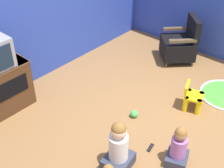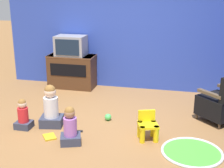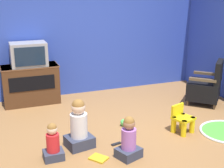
{
  "view_description": "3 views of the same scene",
  "coord_description": "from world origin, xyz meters",
  "px_view_note": "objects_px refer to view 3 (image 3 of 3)",
  "views": [
    {
      "loc": [
        -3.03,
        -1.85,
        3.1
      ],
      "look_at": [
        -0.54,
        0.34,
        0.77
      ],
      "focal_mm": 50.0,
      "sensor_mm": 36.0,
      "label": 1
    },
    {
      "loc": [
        1.08,
        -4.61,
        2.23
      ],
      "look_at": [
        -0.09,
        0.31,
        0.65
      ],
      "focal_mm": 50.0,
      "sensor_mm": 36.0,
      "label": 2
    },
    {
      "loc": [
        -2.0,
        -4.05,
        2.14
      ],
      "look_at": [
        -0.32,
        0.34,
        0.71
      ],
      "focal_mm": 50.0,
      "sensor_mm": 36.0,
      "label": 3
    }
  ],
  "objects_px": {
    "tv_cabinet": "(31,84)",
    "remote_control": "(116,144)",
    "television": "(29,54)",
    "child_watching_right": "(129,140)",
    "yellow_kid_chair": "(182,121)",
    "black_armchair": "(206,87)",
    "child_watching_center": "(53,144)",
    "child_watching_left": "(79,127)",
    "book": "(99,158)",
    "toy_ball": "(124,122)"
  },
  "relations": [
    {
      "from": "child_watching_left",
      "to": "child_watching_center",
      "type": "height_order",
      "value": "child_watching_left"
    },
    {
      "from": "television",
      "to": "child_watching_left",
      "type": "bearing_deg",
      "value": -79.07
    },
    {
      "from": "tv_cabinet",
      "to": "child_watching_center",
      "type": "height_order",
      "value": "tv_cabinet"
    },
    {
      "from": "television",
      "to": "child_watching_left",
      "type": "distance_m",
      "value": 2.19
    },
    {
      "from": "tv_cabinet",
      "to": "child_watching_center",
      "type": "relative_size",
      "value": 2.08
    },
    {
      "from": "child_watching_left",
      "to": "book",
      "type": "height_order",
      "value": "child_watching_left"
    },
    {
      "from": "black_armchair",
      "to": "child_watching_right",
      "type": "height_order",
      "value": "black_armchair"
    },
    {
      "from": "yellow_kid_chair",
      "to": "book",
      "type": "relative_size",
      "value": 1.5
    },
    {
      "from": "yellow_kid_chair",
      "to": "book",
      "type": "bearing_deg",
      "value": 172.81
    },
    {
      "from": "tv_cabinet",
      "to": "child_watching_center",
      "type": "bearing_deg",
      "value": -90.24
    },
    {
      "from": "television",
      "to": "remote_control",
      "type": "distance_m",
      "value": 2.55
    },
    {
      "from": "television",
      "to": "yellow_kid_chair",
      "type": "relative_size",
      "value": 1.54
    },
    {
      "from": "child_watching_right",
      "to": "remote_control",
      "type": "height_order",
      "value": "child_watching_right"
    },
    {
      "from": "child_watching_right",
      "to": "toy_ball",
      "type": "relative_size",
      "value": 5.04
    },
    {
      "from": "child_watching_right",
      "to": "book",
      "type": "bearing_deg",
      "value": 146.32
    },
    {
      "from": "book",
      "to": "child_watching_right",
      "type": "bearing_deg",
      "value": -140.68
    },
    {
      "from": "television",
      "to": "remote_control",
      "type": "xyz_separation_m",
      "value": [
        0.9,
        -2.18,
        -0.96
      ]
    },
    {
      "from": "black_armchair",
      "to": "yellow_kid_chair",
      "type": "distance_m",
      "value": 1.46
    },
    {
      "from": "television",
      "to": "child_watching_right",
      "type": "relative_size",
      "value": 1.13
    },
    {
      "from": "black_armchair",
      "to": "toy_ball",
      "type": "bearing_deg",
      "value": -33.64
    },
    {
      "from": "tv_cabinet",
      "to": "television",
      "type": "relative_size",
      "value": 1.61
    },
    {
      "from": "toy_ball",
      "to": "book",
      "type": "bearing_deg",
      "value": -130.49
    },
    {
      "from": "child_watching_right",
      "to": "book",
      "type": "distance_m",
      "value": 0.46
    },
    {
      "from": "child_watching_left",
      "to": "book",
      "type": "xyz_separation_m",
      "value": [
        0.14,
        -0.42,
        -0.3
      ]
    },
    {
      "from": "television",
      "to": "book",
      "type": "relative_size",
      "value": 2.31
    },
    {
      "from": "toy_ball",
      "to": "yellow_kid_chair",
      "type": "bearing_deg",
      "value": -35.1
    },
    {
      "from": "tv_cabinet",
      "to": "television",
      "type": "bearing_deg",
      "value": -90.0
    },
    {
      "from": "black_armchair",
      "to": "remote_control",
      "type": "bearing_deg",
      "value": -22.45
    },
    {
      "from": "tv_cabinet",
      "to": "child_watching_left",
      "type": "relative_size",
      "value": 1.49
    },
    {
      "from": "remote_control",
      "to": "tv_cabinet",
      "type": "bearing_deg",
      "value": 100.46
    },
    {
      "from": "television",
      "to": "child_watching_left",
      "type": "xyz_separation_m",
      "value": [
        0.4,
        -2.05,
        -0.67
      ]
    },
    {
      "from": "tv_cabinet",
      "to": "child_watching_left",
      "type": "xyz_separation_m",
      "value": [
        0.4,
        -2.07,
        -0.08
      ]
    },
    {
      "from": "television",
      "to": "black_armchair",
      "type": "distance_m",
      "value": 3.44
    },
    {
      "from": "tv_cabinet",
      "to": "remote_control",
      "type": "relative_size",
      "value": 6.82
    },
    {
      "from": "child_watching_left",
      "to": "toy_ball",
      "type": "distance_m",
      "value": 1.0
    },
    {
      "from": "tv_cabinet",
      "to": "remote_control",
      "type": "bearing_deg",
      "value": -67.66
    },
    {
      "from": "child_watching_left",
      "to": "child_watching_right",
      "type": "distance_m",
      "value": 0.74
    },
    {
      "from": "television",
      "to": "child_watching_right",
      "type": "bearing_deg",
      "value": -70.17
    },
    {
      "from": "yellow_kid_chair",
      "to": "book",
      "type": "distance_m",
      "value": 1.52
    },
    {
      "from": "tv_cabinet",
      "to": "remote_control",
      "type": "height_order",
      "value": "tv_cabinet"
    },
    {
      "from": "black_armchair",
      "to": "child_watching_center",
      "type": "xyz_separation_m",
      "value": [
        -3.15,
        -1.02,
        -0.12
      ]
    },
    {
      "from": "yellow_kid_chair",
      "to": "child_watching_center",
      "type": "height_order",
      "value": "child_watching_center"
    },
    {
      "from": "tv_cabinet",
      "to": "remote_control",
      "type": "xyz_separation_m",
      "value": [
        0.9,
        -2.2,
        -0.38
      ]
    },
    {
      "from": "black_armchair",
      "to": "child_watching_left",
      "type": "bearing_deg",
      "value": -28.85
    },
    {
      "from": "child_watching_left",
      "to": "remote_control",
      "type": "height_order",
      "value": "child_watching_left"
    },
    {
      "from": "child_watching_right",
      "to": "book",
      "type": "relative_size",
      "value": 2.04
    },
    {
      "from": "child_watching_left",
      "to": "child_watching_center",
      "type": "relative_size",
      "value": 1.4
    },
    {
      "from": "television",
      "to": "remote_control",
      "type": "height_order",
      "value": "television"
    },
    {
      "from": "child_watching_left",
      "to": "book",
      "type": "distance_m",
      "value": 0.53
    },
    {
      "from": "toy_ball",
      "to": "remote_control",
      "type": "xyz_separation_m",
      "value": [
        -0.36,
        -0.56,
        -0.05
      ]
    }
  ]
}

